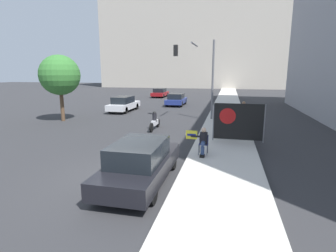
{
  "coord_description": "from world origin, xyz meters",
  "views": [
    {
      "loc": [
        3.79,
        -8.45,
        3.74
      ],
      "look_at": [
        0.84,
        4.3,
        1.06
      ],
      "focal_mm": 28.0,
      "sensor_mm": 36.0,
      "label": 1
    }
  ],
  "objects_px": {
    "car_on_road_distant": "(160,93)",
    "street_tree_near_curb": "(60,75)",
    "jogger_on_sidewalk": "(234,123)",
    "car_on_road_midblock": "(176,99)",
    "traffic_light_pole": "(199,67)",
    "motorcycle_on_road": "(155,122)",
    "seated_protester": "(203,140)",
    "pedestrian_behind": "(243,114)",
    "car_on_road_nearest": "(124,104)",
    "parked_car_curbside": "(140,162)",
    "protest_banner": "(238,122)"
  },
  "relations": [
    {
      "from": "car_on_road_distant",
      "to": "street_tree_near_curb",
      "type": "relative_size",
      "value": 0.84
    },
    {
      "from": "jogger_on_sidewalk",
      "to": "car_on_road_midblock",
      "type": "relative_size",
      "value": 0.38
    },
    {
      "from": "traffic_light_pole",
      "to": "motorcycle_on_road",
      "type": "distance_m",
      "value": 6.03
    },
    {
      "from": "seated_protester",
      "to": "pedestrian_behind",
      "type": "bearing_deg",
      "value": 58.64
    },
    {
      "from": "car_on_road_nearest",
      "to": "car_on_road_distant",
      "type": "height_order",
      "value": "car_on_road_nearest"
    },
    {
      "from": "pedestrian_behind",
      "to": "car_on_road_nearest",
      "type": "xyz_separation_m",
      "value": [
        -10.92,
        6.22,
        -0.32
      ]
    },
    {
      "from": "pedestrian_behind",
      "to": "traffic_light_pole",
      "type": "bearing_deg",
      "value": -125.41
    },
    {
      "from": "car_on_road_distant",
      "to": "pedestrian_behind",
      "type": "bearing_deg",
      "value": -62.26
    },
    {
      "from": "seated_protester",
      "to": "parked_car_curbside",
      "type": "distance_m",
      "value": 3.64
    },
    {
      "from": "protest_banner",
      "to": "motorcycle_on_road",
      "type": "distance_m",
      "value": 5.85
    },
    {
      "from": "protest_banner",
      "to": "parked_car_curbside",
      "type": "distance_m",
      "value": 6.75
    },
    {
      "from": "parked_car_curbside",
      "to": "traffic_light_pole",
      "type": "bearing_deg",
      "value": 87.63
    },
    {
      "from": "protest_banner",
      "to": "traffic_light_pole",
      "type": "height_order",
      "value": "traffic_light_pole"
    },
    {
      "from": "pedestrian_behind",
      "to": "car_on_road_midblock",
      "type": "xyz_separation_m",
      "value": [
        -6.82,
        11.89,
        -0.36
      ]
    },
    {
      "from": "protest_banner",
      "to": "parked_car_curbside",
      "type": "bearing_deg",
      "value": -120.05
    },
    {
      "from": "car_on_road_midblock",
      "to": "street_tree_near_curb",
      "type": "distance_m",
      "value": 13.71
    },
    {
      "from": "car_on_road_midblock",
      "to": "seated_protester",
      "type": "bearing_deg",
      "value": -75.2
    },
    {
      "from": "car_on_road_distant",
      "to": "motorcycle_on_road",
      "type": "distance_m",
      "value": 23.29
    },
    {
      "from": "pedestrian_behind",
      "to": "parked_car_curbside",
      "type": "distance_m",
      "value": 10.26
    },
    {
      "from": "traffic_light_pole",
      "to": "car_on_road_midblock",
      "type": "height_order",
      "value": "traffic_light_pole"
    },
    {
      "from": "car_on_road_nearest",
      "to": "street_tree_near_curb",
      "type": "distance_m",
      "value": 7.06
    },
    {
      "from": "parked_car_curbside",
      "to": "seated_protester",
      "type": "bearing_deg",
      "value": 60.16
    },
    {
      "from": "traffic_light_pole",
      "to": "street_tree_near_curb",
      "type": "relative_size",
      "value": 1.18
    },
    {
      "from": "seated_protester",
      "to": "traffic_light_pole",
      "type": "relative_size",
      "value": 0.2
    },
    {
      "from": "car_on_road_midblock",
      "to": "pedestrian_behind",
      "type": "bearing_deg",
      "value": -60.16
    },
    {
      "from": "seated_protester",
      "to": "parked_car_curbside",
      "type": "height_order",
      "value": "parked_car_curbside"
    },
    {
      "from": "jogger_on_sidewalk",
      "to": "motorcycle_on_road",
      "type": "relative_size",
      "value": 0.72
    },
    {
      "from": "protest_banner",
      "to": "parked_car_curbside",
      "type": "xyz_separation_m",
      "value": [
        -3.37,
        -5.83,
        -0.48
      ]
    },
    {
      "from": "pedestrian_behind",
      "to": "motorcycle_on_road",
      "type": "relative_size",
      "value": 0.79
    },
    {
      "from": "jogger_on_sidewalk",
      "to": "car_on_road_midblock",
      "type": "xyz_separation_m",
      "value": [
        -6.2,
        14.66,
        -0.28
      ]
    },
    {
      "from": "pedestrian_behind",
      "to": "traffic_light_pole",
      "type": "distance_m",
      "value": 5.44
    },
    {
      "from": "protest_banner",
      "to": "traffic_light_pole",
      "type": "distance_m",
      "value": 7.86
    },
    {
      "from": "street_tree_near_curb",
      "to": "seated_protester",
      "type": "bearing_deg",
      "value": -29.93
    },
    {
      "from": "jogger_on_sidewalk",
      "to": "street_tree_near_curb",
      "type": "xyz_separation_m",
      "value": [
        -12.96,
        3.08,
        2.55
      ]
    },
    {
      "from": "protest_banner",
      "to": "motorcycle_on_road",
      "type": "height_order",
      "value": "protest_banner"
    },
    {
      "from": "pedestrian_behind",
      "to": "motorcycle_on_road",
      "type": "height_order",
      "value": "pedestrian_behind"
    },
    {
      "from": "car_on_road_distant",
      "to": "car_on_road_nearest",
      "type": "bearing_deg",
      "value": -88.69
    },
    {
      "from": "seated_protester",
      "to": "parked_car_curbside",
      "type": "relative_size",
      "value": 0.26
    },
    {
      "from": "street_tree_near_curb",
      "to": "protest_banner",
      "type": "bearing_deg",
      "value": -16.93
    },
    {
      "from": "seated_protester",
      "to": "traffic_light_pole",
      "type": "xyz_separation_m",
      "value": [
        -1.29,
        9.36,
        3.37
      ]
    },
    {
      "from": "traffic_light_pole",
      "to": "parked_car_curbside",
      "type": "xyz_separation_m",
      "value": [
        -0.52,
        -12.52,
        -3.44
      ]
    },
    {
      "from": "parked_car_curbside",
      "to": "car_on_road_nearest",
      "type": "height_order",
      "value": "parked_car_curbside"
    },
    {
      "from": "pedestrian_behind",
      "to": "car_on_road_nearest",
      "type": "distance_m",
      "value": 12.57
    },
    {
      "from": "motorcycle_on_road",
      "to": "car_on_road_nearest",
      "type": "bearing_deg",
      "value": 125.36
    },
    {
      "from": "jogger_on_sidewalk",
      "to": "parked_car_curbside",
      "type": "distance_m",
      "value": 7.47
    },
    {
      "from": "parked_car_curbside",
      "to": "protest_banner",
      "type": "bearing_deg",
      "value": 59.95
    },
    {
      "from": "parked_car_curbside",
      "to": "car_on_road_nearest",
      "type": "bearing_deg",
      "value": 114.31
    },
    {
      "from": "parked_car_curbside",
      "to": "jogger_on_sidewalk",
      "type": "bearing_deg",
      "value": 64.67
    },
    {
      "from": "traffic_light_pole",
      "to": "car_on_road_nearest",
      "type": "height_order",
      "value": "traffic_light_pole"
    },
    {
      "from": "car_on_road_midblock",
      "to": "motorcycle_on_road",
      "type": "height_order",
      "value": "car_on_road_midblock"
    }
  ]
}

